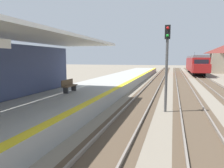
% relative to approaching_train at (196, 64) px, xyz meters
% --- Properties ---
extents(station_platform, '(5.00, 80.00, 0.91)m').
position_rel_approaching_train_xyz_m(station_platform, '(-11.20, -34.15, -1.73)').
color(station_platform, '#999993').
rests_on(station_platform, ground).
extents(track_pair_nearest_platform, '(2.34, 120.00, 0.16)m').
position_rel_approaching_train_xyz_m(track_pair_nearest_platform, '(-6.80, -30.15, -2.13)').
color(track_pair_nearest_platform, '#4C3D2D').
rests_on(track_pair_nearest_platform, ground).
extents(track_pair_middle, '(2.34, 120.00, 0.16)m').
position_rel_approaching_train_xyz_m(track_pair_middle, '(-3.40, -30.15, -2.13)').
color(track_pair_middle, '#4C3D2D').
rests_on(track_pair_middle, ground).
extents(approaching_train, '(2.93, 19.60, 4.76)m').
position_rel_approaching_train_xyz_m(approaching_train, '(0.00, 0.00, 0.00)').
color(approaching_train, maroon).
rests_on(approaching_train, ground).
extents(rail_signal_post, '(0.32, 0.34, 5.20)m').
position_rel_approaching_train_xyz_m(rail_signal_post, '(-5.02, -34.66, 1.02)').
color(rail_signal_post, '#4C4C4C').
rests_on(rail_signal_post, ground).
extents(platform_bench, '(0.45, 1.60, 0.88)m').
position_rel_approaching_train_xyz_m(platform_bench, '(-11.66, -34.44, -0.80)').
color(platform_bench, brown).
rests_on(platform_bench, station_platform).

